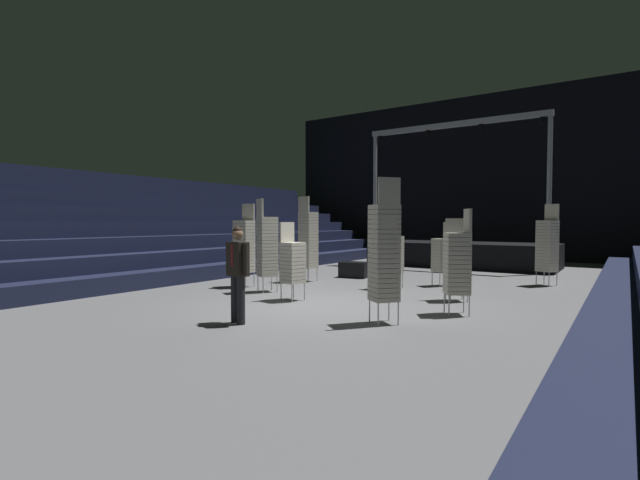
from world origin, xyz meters
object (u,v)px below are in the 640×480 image
at_px(stage_riser, 461,252).
at_px(chair_stack_rear_centre, 457,262).
at_px(chair_stack_front_left, 292,261).
at_px(chair_stack_mid_left, 393,254).
at_px(chair_stack_mid_centre, 308,239).
at_px(chair_stack_rear_left, 267,245).
at_px(chair_stack_aisle_right, 244,245).
at_px(equipment_road_case, 354,270).
at_px(chair_stack_rear_right, 384,251).
at_px(chair_stack_aisle_left, 547,245).
at_px(chair_stack_front_right, 442,254).
at_px(man_with_tie, 237,269).
at_px(chair_stack_mid_right, 457,260).

bearing_deg(stage_riser, chair_stack_rear_centre, -73.57).
bearing_deg(chair_stack_front_left, chair_stack_mid_left, 171.35).
relative_size(chair_stack_mid_centre, chair_stack_rear_left, 1.07).
bearing_deg(chair_stack_aisle_right, equipment_road_case, -117.14).
bearing_deg(chair_stack_rear_right, equipment_road_case, 73.39).
xyz_separation_m(chair_stack_front_left, chair_stack_rear_right, (2.80, -1.00, 0.38)).
height_order(stage_riser, chair_stack_aisle_left, stage_riser).
bearing_deg(chair_stack_front_right, chair_stack_rear_right, 134.80).
height_order(man_with_tie, chair_stack_mid_left, chair_stack_mid_left).
height_order(chair_stack_mid_left, chair_stack_aisle_right, chair_stack_aisle_right).
distance_m(chair_stack_aisle_left, equipment_road_case, 5.70).
bearing_deg(chair_stack_rear_right, chair_stack_front_left, 109.62).
bearing_deg(chair_stack_aisle_left, chair_stack_rear_left, 66.47).
distance_m(chair_stack_mid_right, chair_stack_mid_centre, 4.88).
bearing_deg(stage_riser, chair_stack_front_left, -94.32).
distance_m(chair_stack_front_left, chair_stack_aisle_right, 2.62).
bearing_deg(chair_stack_mid_centre, chair_stack_rear_left, -75.34).
xyz_separation_m(chair_stack_front_right, chair_stack_rear_right, (0.76, -5.25, 0.38)).
bearing_deg(chair_stack_rear_left, chair_stack_aisle_right, -167.83).
distance_m(chair_stack_aisle_right, equipment_road_case, 3.99).
relative_size(chair_stack_front_left, chair_stack_aisle_right, 0.78).
height_order(chair_stack_rear_centre, equipment_road_case, chair_stack_rear_centre).
bearing_deg(chair_stack_mid_left, chair_stack_mid_right, -16.74).
height_order(chair_stack_mid_right, chair_stack_rear_left, chair_stack_rear_left).
bearing_deg(chair_stack_aisle_left, chair_stack_mid_centre, 50.24).
xyz_separation_m(chair_stack_mid_centre, equipment_road_case, (0.67, 1.65, -1.03)).
xyz_separation_m(man_with_tie, chair_stack_mid_centre, (-2.32, 5.39, 0.31)).
xyz_separation_m(chair_stack_mid_left, equipment_road_case, (-2.08, 1.56, -0.69)).
bearing_deg(stage_riser, chair_stack_aisle_left, -48.97).
distance_m(chair_stack_mid_left, chair_stack_rear_right, 4.39).
relative_size(chair_stack_front_right, chair_stack_aisle_left, 0.78).
bearing_deg(chair_stack_mid_right, equipment_road_case, -65.63).
xyz_separation_m(chair_stack_mid_centre, chair_stack_aisle_left, (6.13, 3.01, -0.13)).
bearing_deg(chair_stack_rear_left, chair_stack_aisle_left, 70.90).
bearing_deg(chair_stack_aisle_left, chair_stack_mid_left, 64.82).
distance_m(chair_stack_front_left, chair_stack_aisle_left, 7.44).
bearing_deg(man_with_tie, chair_stack_rear_left, -45.27).
xyz_separation_m(man_with_tie, chair_stack_mid_left, (0.42, 5.48, -0.03)).
height_order(chair_stack_front_left, equipment_road_case, chair_stack_front_left).
relative_size(chair_stack_aisle_right, equipment_road_case, 2.56).
distance_m(chair_stack_rear_left, equipment_road_case, 4.06).
bearing_deg(man_with_tie, stage_riser, -78.34).
bearing_deg(chair_stack_mid_left, chair_stack_rear_right, -58.14).
height_order(chair_stack_mid_left, chair_stack_rear_centre, chair_stack_rear_centre).
bearing_deg(chair_stack_mid_right, chair_stack_rear_right, 49.80).
relative_size(stage_riser, chair_stack_rear_centre, 3.49).
distance_m(chair_stack_rear_left, chair_stack_aisle_left, 7.85).
xyz_separation_m(stage_riser, chair_stack_aisle_left, (3.71, -4.26, 0.56)).
bearing_deg(chair_stack_mid_right, chair_stack_aisle_left, -143.07).
height_order(man_with_tie, chair_stack_front_right, chair_stack_front_right).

